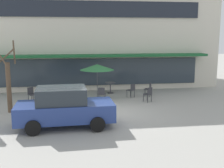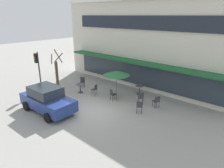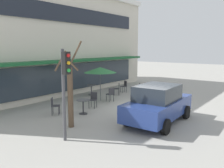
{
  "view_description": "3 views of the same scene",
  "coord_description": "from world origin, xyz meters",
  "px_view_note": "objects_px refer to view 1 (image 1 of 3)",
  "views": [
    {
      "loc": [
        -1.67,
        -13.9,
        4.03
      ],
      "look_at": [
        0.57,
        2.22,
        1.11
      ],
      "focal_mm": 45.0,
      "sensor_mm": 36.0,
      "label": 1
    },
    {
      "loc": [
        9.49,
        -8.23,
        6.28
      ],
      "look_at": [
        -0.61,
        3.04,
        1.05
      ],
      "focal_mm": 32.0,
      "sensor_mm": 36.0,
      "label": 2
    },
    {
      "loc": [
        -11.87,
        -6.61,
        3.44
      ],
      "look_at": [
        0.76,
        2.92,
        1.0
      ],
      "focal_mm": 38.0,
      "sensor_mm": 36.0,
      "label": 3
    }
  ],
  "objects_px": {
    "cafe_chair_4": "(102,93)",
    "cafe_chair_5": "(148,93)",
    "cafe_chair_3": "(71,95)",
    "parked_sedan": "(64,107)",
    "cafe_chair_2": "(32,94)",
    "street_tree": "(9,84)",
    "cafe_chair_1": "(149,88)",
    "cafe_chair_0": "(132,89)",
    "cafe_table_near_wall": "(110,86)",
    "patio_umbrella_green_folded": "(97,67)",
    "cafe_table_streetside": "(47,97)"
  },
  "relations": [
    {
      "from": "cafe_chair_0",
      "to": "parked_sedan",
      "type": "distance_m",
      "value": 6.66
    },
    {
      "from": "cafe_chair_1",
      "to": "parked_sedan",
      "type": "bearing_deg",
      "value": -134.05
    },
    {
      "from": "cafe_table_near_wall",
      "to": "cafe_chair_1",
      "type": "xyz_separation_m",
      "value": [
        2.36,
        -1.31,
        0.01
      ]
    },
    {
      "from": "patio_umbrella_green_folded",
      "to": "cafe_chair_5",
      "type": "bearing_deg",
      "value": -19.84
    },
    {
      "from": "cafe_chair_0",
      "to": "cafe_chair_5",
      "type": "relative_size",
      "value": 1.0
    },
    {
      "from": "cafe_table_near_wall",
      "to": "cafe_chair_1",
      "type": "height_order",
      "value": "cafe_chair_1"
    },
    {
      "from": "street_tree",
      "to": "cafe_table_streetside",
      "type": "bearing_deg",
      "value": 28.96
    },
    {
      "from": "cafe_chair_3",
      "to": "parked_sedan",
      "type": "distance_m",
      "value": 4.22
    },
    {
      "from": "cafe_table_streetside",
      "to": "cafe_chair_2",
      "type": "height_order",
      "value": "cafe_chair_2"
    },
    {
      "from": "cafe_chair_3",
      "to": "cafe_chair_5",
      "type": "xyz_separation_m",
      "value": [
        4.61,
        -0.25,
        0.0
      ]
    },
    {
      "from": "street_tree",
      "to": "cafe_chair_3",
      "type": "bearing_deg",
      "value": 25.02
    },
    {
      "from": "cafe_chair_0",
      "to": "cafe_chair_2",
      "type": "relative_size",
      "value": 1.0
    },
    {
      "from": "cafe_chair_2",
      "to": "cafe_chair_5",
      "type": "bearing_deg",
      "value": -7.34
    },
    {
      "from": "patio_umbrella_green_folded",
      "to": "street_tree",
      "type": "height_order",
      "value": "street_tree"
    },
    {
      "from": "cafe_chair_2",
      "to": "cafe_chair_5",
      "type": "height_order",
      "value": "same"
    },
    {
      "from": "patio_umbrella_green_folded",
      "to": "cafe_chair_2",
      "type": "xyz_separation_m",
      "value": [
        -3.94,
        -0.18,
        -1.5
      ]
    },
    {
      "from": "cafe_table_near_wall",
      "to": "parked_sedan",
      "type": "bearing_deg",
      "value": -113.37
    },
    {
      "from": "cafe_chair_0",
      "to": "cafe_chair_5",
      "type": "distance_m",
      "value": 1.5
    },
    {
      "from": "cafe_chair_3",
      "to": "street_tree",
      "type": "xyz_separation_m",
      "value": [
        -3.11,
        -1.45,
        0.99
      ]
    },
    {
      "from": "cafe_chair_2",
      "to": "street_tree",
      "type": "xyz_separation_m",
      "value": [
        -0.8,
        -2.09,
        0.99
      ]
    },
    {
      "from": "cafe_table_streetside",
      "to": "cafe_chair_4",
      "type": "bearing_deg",
      "value": 10.82
    },
    {
      "from": "cafe_chair_4",
      "to": "cafe_chair_5",
      "type": "distance_m",
      "value": 2.8
    },
    {
      "from": "cafe_chair_1",
      "to": "cafe_chair_5",
      "type": "bearing_deg",
      "value": -105.77
    },
    {
      "from": "cafe_table_streetside",
      "to": "patio_umbrella_green_folded",
      "type": "height_order",
      "value": "patio_umbrella_green_folded"
    },
    {
      "from": "cafe_chair_2",
      "to": "street_tree",
      "type": "distance_m",
      "value": 2.45
    },
    {
      "from": "cafe_table_near_wall",
      "to": "cafe_chair_4",
      "type": "xyz_separation_m",
      "value": [
        -0.84,
        -2.42,
        0.01
      ]
    },
    {
      "from": "cafe_chair_3",
      "to": "street_tree",
      "type": "bearing_deg",
      "value": -154.98
    },
    {
      "from": "cafe_chair_2",
      "to": "cafe_chair_5",
      "type": "distance_m",
      "value": 6.98
    },
    {
      "from": "patio_umbrella_green_folded",
      "to": "cafe_chair_3",
      "type": "relative_size",
      "value": 2.47
    },
    {
      "from": "cafe_chair_1",
      "to": "cafe_chair_0",
      "type": "bearing_deg",
      "value": -169.62
    },
    {
      "from": "street_tree",
      "to": "cafe_chair_2",
      "type": "bearing_deg",
      "value": 69.13
    },
    {
      "from": "patio_umbrella_green_folded",
      "to": "parked_sedan",
      "type": "bearing_deg",
      "value": -110.44
    },
    {
      "from": "cafe_chair_1",
      "to": "street_tree",
      "type": "distance_m",
      "value": 8.65
    },
    {
      "from": "cafe_chair_1",
      "to": "cafe_chair_5",
      "type": "height_order",
      "value": "same"
    },
    {
      "from": "cafe_chair_3",
      "to": "cafe_chair_4",
      "type": "relative_size",
      "value": 1.0
    },
    {
      "from": "cafe_table_streetside",
      "to": "parked_sedan",
      "type": "relative_size",
      "value": 0.18
    },
    {
      "from": "cafe_chair_4",
      "to": "cafe_chair_3",
      "type": "bearing_deg",
      "value": -175.48
    },
    {
      "from": "cafe_table_near_wall",
      "to": "cafe_chair_2",
      "type": "distance_m",
      "value": 5.35
    },
    {
      "from": "cafe_table_streetside",
      "to": "cafe_chair_5",
      "type": "bearing_deg",
      "value": 2.02
    },
    {
      "from": "cafe_chair_1",
      "to": "cafe_chair_3",
      "type": "xyz_separation_m",
      "value": [
        -5.04,
        -1.26,
        0.0
      ]
    },
    {
      "from": "cafe_chair_3",
      "to": "cafe_chair_5",
      "type": "bearing_deg",
      "value": -3.09
    },
    {
      "from": "cafe_chair_1",
      "to": "parked_sedan",
      "type": "relative_size",
      "value": 0.21
    },
    {
      "from": "cafe_table_streetside",
      "to": "parked_sedan",
      "type": "bearing_deg",
      "value": -73.93
    },
    {
      "from": "cafe_chair_1",
      "to": "cafe_chair_4",
      "type": "bearing_deg",
      "value": -160.8
    },
    {
      "from": "cafe_table_near_wall",
      "to": "patio_umbrella_green_folded",
      "type": "relative_size",
      "value": 0.35
    },
    {
      "from": "cafe_table_streetside",
      "to": "patio_umbrella_green_folded",
      "type": "relative_size",
      "value": 0.35
    },
    {
      "from": "cafe_table_streetside",
      "to": "cafe_chair_4",
      "type": "height_order",
      "value": "cafe_chair_4"
    },
    {
      "from": "patio_umbrella_green_folded",
      "to": "street_tree",
      "type": "bearing_deg",
      "value": -154.35
    },
    {
      "from": "cafe_chair_2",
      "to": "cafe_chair_4",
      "type": "distance_m",
      "value": 4.18
    },
    {
      "from": "cafe_chair_3",
      "to": "cafe_chair_1",
      "type": "bearing_deg",
      "value": 14.03
    }
  ]
}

